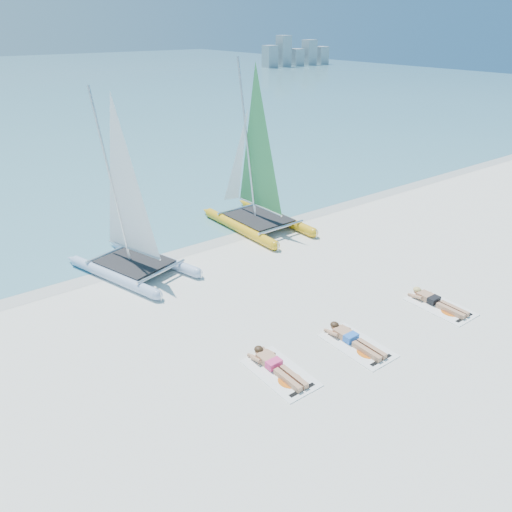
{
  "coord_description": "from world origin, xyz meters",
  "views": [
    {
      "loc": [
        -8.59,
        -8.98,
        7.35
      ],
      "look_at": [
        -0.9,
        1.2,
        1.3
      ],
      "focal_mm": 35.0,
      "sensor_mm": 36.0,
      "label": 1
    }
  ],
  "objects_px": {
    "towel_a": "(280,373)",
    "towel_c": "(440,307)",
    "sunbather_c": "(435,301)",
    "catamaran_yellow": "(251,174)",
    "towel_b": "(357,346)",
    "catamaran_blue": "(128,220)",
    "sunbather_b": "(352,338)",
    "sunbather_a": "(275,365)"
  },
  "relations": [
    {
      "from": "catamaran_blue",
      "to": "sunbather_a",
      "type": "distance_m",
      "value": 6.9
    },
    {
      "from": "catamaran_blue",
      "to": "sunbather_b",
      "type": "height_order",
      "value": "catamaran_blue"
    },
    {
      "from": "towel_b",
      "to": "sunbather_c",
      "type": "xyz_separation_m",
      "value": [
        3.27,
        0.06,
        0.11
      ]
    },
    {
      "from": "sunbather_a",
      "to": "towel_c",
      "type": "distance_m",
      "value": 5.53
    },
    {
      "from": "sunbather_c",
      "to": "sunbather_b",
      "type": "bearing_deg",
      "value": 177.69
    },
    {
      "from": "towel_c",
      "to": "towel_b",
      "type": "bearing_deg",
      "value": 177.69
    },
    {
      "from": "catamaran_yellow",
      "to": "towel_c",
      "type": "height_order",
      "value": "catamaran_yellow"
    },
    {
      "from": "sunbather_b",
      "to": "towel_c",
      "type": "relative_size",
      "value": 0.93
    },
    {
      "from": "sunbather_b",
      "to": "sunbather_c",
      "type": "distance_m",
      "value": 3.27
    },
    {
      "from": "catamaran_yellow",
      "to": "sunbather_b",
      "type": "height_order",
      "value": "catamaran_yellow"
    },
    {
      "from": "sunbather_a",
      "to": "towel_a",
      "type": "bearing_deg",
      "value": -90.0
    },
    {
      "from": "towel_a",
      "to": "towel_b",
      "type": "distance_m",
      "value": 2.24
    },
    {
      "from": "towel_a",
      "to": "sunbather_c",
      "type": "bearing_deg",
      "value": -2.94
    },
    {
      "from": "catamaran_blue",
      "to": "sunbather_a",
      "type": "bearing_deg",
      "value": -102.51
    },
    {
      "from": "towel_b",
      "to": "sunbather_b",
      "type": "distance_m",
      "value": 0.22
    },
    {
      "from": "towel_a",
      "to": "towel_b",
      "type": "relative_size",
      "value": 1.0
    },
    {
      "from": "sunbather_a",
      "to": "sunbather_b",
      "type": "relative_size",
      "value": 1.0
    },
    {
      "from": "catamaran_blue",
      "to": "towel_b",
      "type": "bearing_deg",
      "value": -86.14
    },
    {
      "from": "sunbather_b",
      "to": "sunbather_a",
      "type": "bearing_deg",
      "value": 171.24
    },
    {
      "from": "towel_b",
      "to": "catamaran_blue",
      "type": "bearing_deg",
      "value": 110.45
    },
    {
      "from": "towel_a",
      "to": "towel_c",
      "type": "relative_size",
      "value": 1.0
    },
    {
      "from": "sunbather_a",
      "to": "towel_b",
      "type": "xyz_separation_m",
      "value": [
        2.22,
        -0.53,
        -0.11
      ]
    },
    {
      "from": "catamaran_yellow",
      "to": "towel_c",
      "type": "distance_m",
      "value": 8.64
    },
    {
      "from": "towel_a",
      "to": "sunbather_c",
      "type": "relative_size",
      "value": 1.07
    },
    {
      "from": "towel_a",
      "to": "sunbather_c",
      "type": "xyz_separation_m",
      "value": [
        5.49,
        -0.28,
        0.11
      ]
    },
    {
      "from": "catamaran_blue",
      "to": "towel_c",
      "type": "bearing_deg",
      "value": -67.54
    },
    {
      "from": "catamaran_blue",
      "to": "sunbather_c",
      "type": "height_order",
      "value": "catamaran_blue"
    },
    {
      "from": "catamaran_yellow",
      "to": "towel_b",
      "type": "xyz_separation_m",
      "value": [
        -2.85,
        -8.27,
        -2.0
      ]
    },
    {
      "from": "catamaran_blue",
      "to": "sunbather_b",
      "type": "bearing_deg",
      "value": -85.62
    },
    {
      "from": "towel_c",
      "to": "sunbather_c",
      "type": "height_order",
      "value": "sunbather_c"
    },
    {
      "from": "sunbather_a",
      "to": "towel_b",
      "type": "distance_m",
      "value": 2.28
    },
    {
      "from": "catamaran_yellow",
      "to": "sunbather_a",
      "type": "relative_size",
      "value": 3.7
    },
    {
      "from": "sunbather_a",
      "to": "towel_b",
      "type": "height_order",
      "value": "sunbather_a"
    },
    {
      "from": "towel_a",
      "to": "sunbather_a",
      "type": "height_order",
      "value": "sunbather_a"
    },
    {
      "from": "sunbather_b",
      "to": "towel_c",
      "type": "bearing_deg",
      "value": -5.66
    },
    {
      "from": "sunbather_a",
      "to": "sunbather_b",
      "type": "height_order",
      "value": "same"
    },
    {
      "from": "catamaran_blue",
      "to": "catamaran_yellow",
      "type": "relative_size",
      "value": 0.92
    },
    {
      "from": "towel_c",
      "to": "sunbather_c",
      "type": "distance_m",
      "value": 0.22
    },
    {
      "from": "catamaran_yellow",
      "to": "sunbather_a",
      "type": "height_order",
      "value": "catamaran_yellow"
    },
    {
      "from": "catamaran_blue",
      "to": "sunbather_c",
      "type": "xyz_separation_m",
      "value": [
        5.96,
        -7.16,
        -1.63
      ]
    },
    {
      "from": "sunbather_b",
      "to": "towel_b",
      "type": "bearing_deg",
      "value": -90.0
    },
    {
      "from": "sunbather_b",
      "to": "sunbather_c",
      "type": "xyz_separation_m",
      "value": [
        3.27,
        -0.13,
        0.0
      ]
    }
  ]
}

